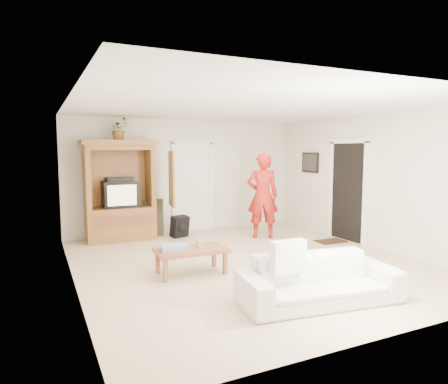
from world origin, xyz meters
The scene contains 19 objects.
floor centered at (0.00, 0.00, 0.00)m, with size 6.00×6.00×0.00m, color tan.
ceiling centered at (0.00, 0.00, 2.60)m, with size 6.00×6.00×0.00m, color white.
wall_back centered at (0.00, 3.00, 1.30)m, with size 5.50×5.50×0.00m, color silver.
wall_front centered at (0.00, -3.00, 1.30)m, with size 5.50×5.50×0.00m, color silver.
wall_left centered at (-2.75, 0.00, 1.30)m, with size 6.00×6.00×0.00m, color silver.
wall_right centered at (2.75, 0.00, 1.30)m, with size 6.00×6.00×0.00m, color silver.
armoire centered at (-1.58, 2.66, 0.91)m, with size 1.82×1.14×2.10m.
door_back centered at (0.15, 2.97, 1.02)m, with size 0.85×0.05×2.04m, color white.
doorway_right centered at (2.73, 0.60, 1.02)m, with size 0.05×0.90×2.04m, color black.
framed_picture centered at (2.73, 1.90, 1.60)m, with size 0.03×0.60×0.48m, color black.
doormat centered at (2.30, 0.60, 0.01)m, with size 0.60×0.40×0.02m, color #382316.
plant centered at (-1.60, 2.63, 2.33)m, with size 0.41×0.35×0.45m, color #4C7238.
man centered at (1.21, 1.55, 0.92)m, with size 0.67×0.44×1.84m, color #A51C16.
sofa centered at (-0.06, -1.95, 0.29)m, with size 2.01×0.78×0.59m, color silver.
coffee_table centered at (-1.09, -0.19, 0.35)m, with size 1.09×0.62×0.40m.
towel centered at (-1.36, -0.19, 0.44)m, with size 0.38×0.28×0.08m, color #DA4883.
candle centered at (-0.94, -0.14, 0.45)m, with size 0.08×0.08×0.10m, color tan.
backpack_black centered at (-0.39, 2.36, 0.23)m, with size 0.37×0.22×0.45m, color black, non-canonical shape.
backpack_olive centered at (-0.83, 2.85, 0.40)m, with size 0.42×0.31×0.80m, color #47442B, non-canonical shape.
Camera 1 is at (-3.19, -5.79, 1.89)m, focal length 32.00 mm.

